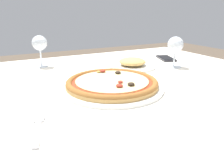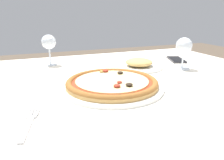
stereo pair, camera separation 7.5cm
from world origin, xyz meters
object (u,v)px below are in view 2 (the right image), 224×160
wine_glass_far_left (49,43)px  side_plate (139,64)px  pizza_plate (112,84)px  cell_phone (176,59)px  wine_glass_far_right (184,47)px  fork (29,122)px  dining_table (137,100)px

wine_glass_far_left → side_plate: wine_glass_far_left is taller
pizza_plate → cell_phone: bearing=30.8°
wine_glass_far_right → side_plate: bearing=154.4°
fork → cell_phone: 0.89m
dining_table → cell_phone: size_ratio=8.11×
dining_table → fork: 0.45m
cell_phone → side_plate: side_plate is taller
dining_table → pizza_plate: bearing=-162.1°
pizza_plate → dining_table: bearing=17.9°
fork → wine_glass_far_right: size_ratio=1.16×
dining_table → pizza_plate: pizza_plate is taller
fork → wine_glass_far_right: bearing=23.4°
dining_table → fork: fork is taller
dining_table → fork: bearing=-153.2°
pizza_plate → side_plate: (0.22, 0.22, 0.00)m
wine_glass_far_right → cell_phone: (0.09, 0.16, -0.10)m
dining_table → cell_phone: (0.37, 0.25, 0.09)m
dining_table → cell_phone: bearing=34.4°
wine_glass_far_right → side_plate: size_ratio=0.67×
cell_phone → side_plate: bearing=-164.7°
fork → cell_phone: cell_phone is taller
dining_table → wine_glass_far_left: wine_glass_far_left is taller
fork → side_plate: side_plate is taller
wine_glass_far_right → fork: bearing=-156.6°
dining_table → side_plate: side_plate is taller
fork → wine_glass_far_left: wine_glass_far_left is taller
fork → cell_phone: bearing=30.6°
cell_phone → wine_glass_far_left: bearing=168.1°
dining_table → wine_glass_far_left: bearing=125.9°
dining_table → wine_glass_far_right: 0.35m
dining_table → side_plate: bearing=60.4°
dining_table → wine_glass_far_right: (0.28, 0.09, 0.18)m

